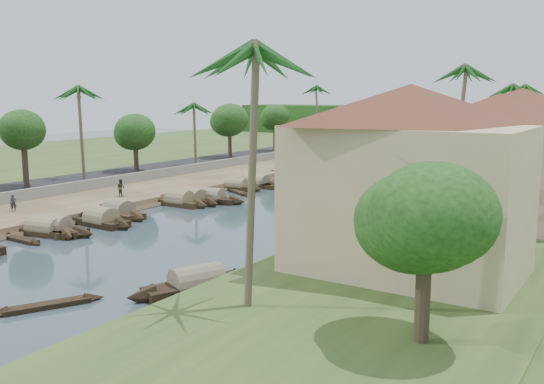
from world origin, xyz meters
The scene contains 44 objects.
ground centered at (0.00, 0.00, 0.00)m, with size 220.00×220.00×0.00m, color #32414B.
left_bank centered at (-16.00, 20.00, 0.40)m, with size 10.00×180.00×0.80m, color brown.
right_bank centered at (19.00, 20.00, 0.60)m, with size 16.00×180.00×1.20m, color #2A441B.
road centered at (-24.50, 20.00, 0.70)m, with size 8.00×180.00×1.40m, color black.
retaining_wall centered at (-20.20, 20.00, 1.35)m, with size 0.40×180.00×1.10m, color gray.
far_left_fill centered at (-51.00, 20.00, 0.68)m, with size 45.00×220.00×1.35m, color #2A441B.
treeline centered at (0.00, 100.00, 4.00)m, with size 120.00×14.00×8.00m.
bridge centered at (0.00, 72.00, 1.72)m, with size 28.00×4.00×2.40m.
building_near centered at (18.99, -2.00, 6.38)m, with size 14.85×14.85×10.20m.
building_mid centered at (19.99, 14.00, 6.13)m, with size 14.11×14.11×9.70m.
building_far centered at (18.99, 28.00, 6.38)m, with size 15.59×15.59×10.20m.
sampan_2 centered at (-9.40, -4.16, 0.41)m, with size 7.57×2.81×1.99m.
sampan_3 centered at (-9.16, -3.63, 0.41)m, with size 8.24×3.14×2.18m.
sampan_4 centered at (-9.16, -3.25, 0.41)m, with size 7.05×3.71×2.01m.
sampan_5 centered at (-8.38, 0.63, 0.42)m, with size 7.27×2.21×2.30m.
sampan_6 centered at (-9.86, 3.92, 0.42)m, with size 7.93×2.91×2.31m.
sampan_7 centered at (-8.93, 13.03, 0.41)m, with size 8.27×3.37×2.16m.
sampan_8 centered at (-9.00, 11.12, 0.42)m, with size 7.23×2.03×2.23m.
sampan_9 centered at (-7.72, 14.13, 0.41)m, with size 8.56×2.62×2.14m.
sampan_10 centered at (-10.00, 21.87, 0.41)m, with size 6.93×2.24×1.92m.
sampan_11 centered at (-9.43, 24.82, 0.41)m, with size 7.12×2.00×2.05m.
sampan_12 centered at (-9.50, 25.12, 0.41)m, with size 9.14×2.31×2.16m.
sampan_13 centered at (-9.86, 33.34, 0.42)m, with size 8.42×2.10×2.29m.
sampan_14 centered at (9.24, -8.15, 0.41)m, with size 4.76×8.39×2.07m.
sampan_15 centered at (10.22, 11.13, 0.41)m, with size 1.84×7.54×2.04m.
sampan_16 centered at (10.12, 23.89, 0.41)m, with size 4.67×8.02×2.01m.
canoe_0 centered at (4.51, -14.43, 0.10)m, with size 3.36×5.61×0.78m.
canoe_1 centered at (-9.23, -6.36, 0.10)m, with size 5.02×1.06×0.81m.
canoe_2 centered at (-8.35, 20.09, 0.10)m, with size 4.81×3.14×0.74m.
palm_0 centered at (15.00, -11.28, 12.56)m, with size 3.20×3.20×13.21m.
palm_1 centered at (16.00, 4.59, 10.68)m, with size 3.20×3.20×11.26m.
palm_2 centered at (15.00, 20.65, 12.81)m, with size 3.20×3.20×13.48m.
palm_3 centered at (16.00, 38.24, 11.43)m, with size 3.20×3.20×12.04m.
palm_5 centered at (-24.00, 12.06, 11.26)m, with size 3.20×3.20×11.65m.
palm_6 centered at (-22.00, 29.16, 9.23)m, with size 3.20×3.20×9.56m.
palm_7 centered at (14.00, 55.89, 11.60)m, with size 3.20×3.20×12.22m.
palm_8 centered at (-20.50, 60.82, 11.74)m, with size 3.20×3.20×12.15m.
tree_2 centered at (-24.00, 4.70, 7.13)m, with size 4.46×4.46×7.69m.
tree_3 centered at (-24.00, 20.19, 6.13)m, with size 4.97×4.97×6.84m.
tree_4 centered at (-24.00, 39.53, 6.87)m, with size 5.45×5.45×7.79m.
tree_5 centered at (-24.00, 52.04, 6.90)m, with size 4.66×4.66×7.52m.
tree_7 centered at (23.00, -10.88, 6.07)m, with size 4.92×4.92×6.97m.
person_near centered at (-16.35, -2.03, 1.54)m, with size 0.54×0.35×1.47m, color #24232A.
person_far centered at (-14.36, 8.51, 1.67)m, with size 0.84×0.66×1.73m, color #393828.
Camera 1 is at (30.34, -33.19, 10.90)m, focal length 40.00 mm.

